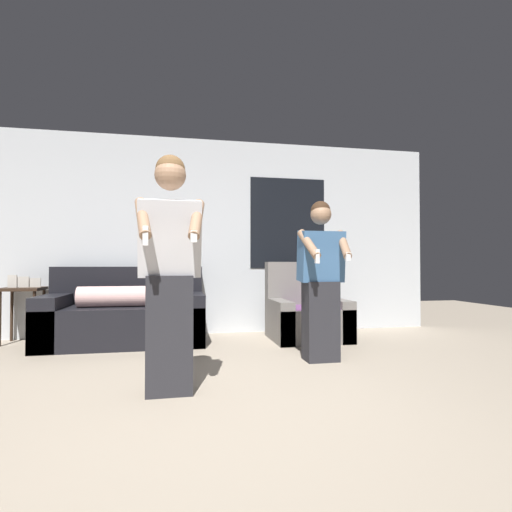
# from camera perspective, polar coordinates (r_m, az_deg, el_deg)

# --- Properties ---
(ground_plane) EXTENTS (14.00, 14.00, 0.00)m
(ground_plane) POSITION_cam_1_polar(r_m,az_deg,el_deg) (2.63, -5.65, -22.46)
(ground_plane) COLOR tan
(wall_back) EXTENTS (6.88, 0.07, 2.70)m
(wall_back) POSITION_cam_1_polar(r_m,az_deg,el_deg) (5.60, -8.48, 2.88)
(wall_back) COLOR silver
(wall_back) RESTS_ON ground_plane
(couch) EXTENTS (1.86, 0.97, 0.92)m
(couch) POSITION_cam_1_polar(r_m,az_deg,el_deg) (5.14, -18.13, -8.19)
(couch) COLOR black
(couch) RESTS_ON ground_plane
(armchair) EXTENTS (0.94, 0.84, 0.99)m
(armchair) POSITION_cam_1_polar(r_m,az_deg,el_deg) (5.21, 7.23, -8.29)
(armchair) COLOR slate
(armchair) RESTS_ON ground_plane
(side_table) EXTENTS (0.45, 0.43, 0.83)m
(side_table) POSITION_cam_1_polar(r_m,az_deg,el_deg) (5.64, -30.34, -5.03)
(side_table) COLOR #332319
(side_table) RESTS_ON ground_plane
(person_left) EXTENTS (0.51, 0.50, 1.76)m
(person_left) POSITION_cam_1_polar(r_m,az_deg,el_deg) (3.02, -12.21, -2.23)
(person_left) COLOR #28282D
(person_left) RESTS_ON ground_plane
(person_right) EXTENTS (0.49, 0.47, 1.59)m
(person_right) POSITION_cam_1_polar(r_m,az_deg,el_deg) (4.02, 9.26, -3.46)
(person_right) COLOR #28282D
(person_right) RESTS_ON ground_plane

